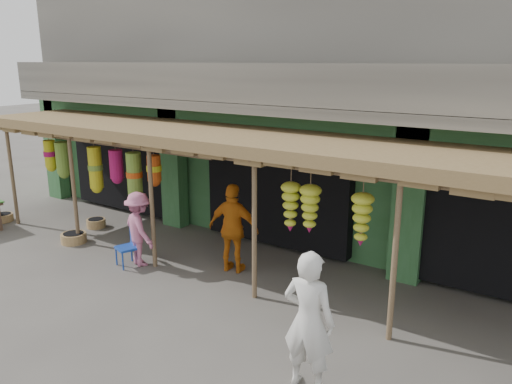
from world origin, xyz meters
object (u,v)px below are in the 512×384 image
Objects in this scene: person_vendor at (234,228)px; person_shopper at (139,229)px; blue_chair at (130,244)px; person_front at (309,321)px.

person_shopper is at bearing 13.38° from person_vendor.
person_shopper reaches higher than blue_chair.
person_front reaches higher than blue_chair.
blue_chair is 0.53× the size of person_shopper.
blue_chair is at bearing 61.97° from person_shopper.
blue_chair is 0.38m from person_shopper.
person_shopper is (-4.82, 1.64, -0.17)m from person_front.
blue_chair is 2.24m from person_vendor.
person_shopper is at bearing -22.92° from person_front.
person_vendor reaches higher than person_shopper.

